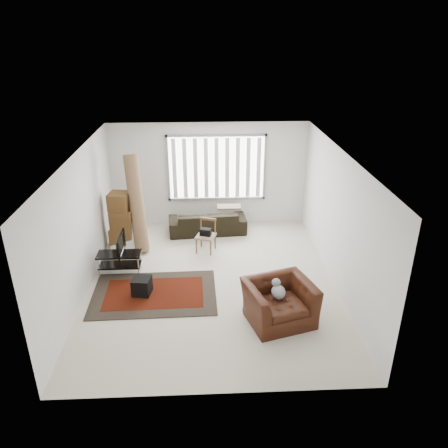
% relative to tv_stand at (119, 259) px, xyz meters
% --- Properties ---
extents(room, '(6.00, 6.02, 2.71)m').
position_rel_tv_stand_xyz_m(room, '(1.98, 0.00, 1.43)').
color(room, beige).
rests_on(room, ground).
extents(persian_rug, '(2.46, 1.67, 0.02)m').
position_rel_tv_stand_xyz_m(persian_rug, '(0.80, -0.88, -0.32)').
color(persian_rug, black).
rests_on(persian_rug, ground).
extents(tv_stand, '(0.92, 0.41, 0.46)m').
position_rel_tv_stand_xyz_m(tv_stand, '(0.00, 0.00, 0.00)').
color(tv_stand, black).
rests_on(tv_stand, ground).
extents(tv, '(0.10, 0.74, 0.43)m').
position_rel_tv_stand_xyz_m(tv, '(0.00, -0.00, 0.34)').
color(tv, black).
rests_on(tv, tv_stand).
extents(subwoofer, '(0.39, 0.39, 0.34)m').
position_rel_tv_stand_xyz_m(subwoofer, '(0.57, -0.87, -0.14)').
color(subwoofer, black).
rests_on(subwoofer, persian_rug).
extents(moving_boxes, '(0.63, 0.58, 1.36)m').
position_rel_tv_stand_xyz_m(moving_boxes, '(-0.11, 1.20, 0.30)').
color(moving_boxes, brown).
rests_on(moving_boxes, ground).
extents(white_flatpack, '(0.65, 0.39, 0.78)m').
position_rel_tv_stand_xyz_m(white_flatpack, '(-0.08, 1.03, 0.06)').
color(white_flatpack, silver).
rests_on(white_flatpack, ground).
extents(rolled_rug, '(0.61, 1.04, 2.23)m').
position_rel_tv_stand_xyz_m(rolled_rug, '(0.26, 1.19, 0.78)').
color(rolled_rug, brown).
rests_on(rolled_rug, ground).
extents(sofa, '(2.00, 0.99, 0.75)m').
position_rel_tv_stand_xyz_m(sofa, '(1.89, 1.94, 0.04)').
color(sofa, black).
rests_on(sofa, ground).
extents(side_chair, '(0.52, 0.52, 0.77)m').
position_rel_tv_stand_xyz_m(side_chair, '(1.84, 0.92, 0.10)').
color(side_chair, '#836F56').
rests_on(side_chair, ground).
extents(armchair, '(1.39, 1.29, 0.85)m').
position_rel_tv_stand_xyz_m(armchair, '(3.11, -1.81, 0.10)').
color(armchair, '#3A180B').
rests_on(armchair, ground).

